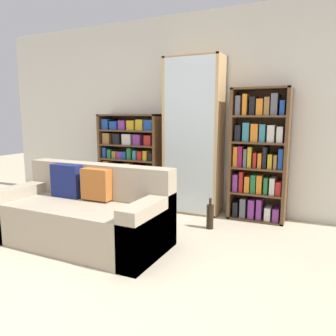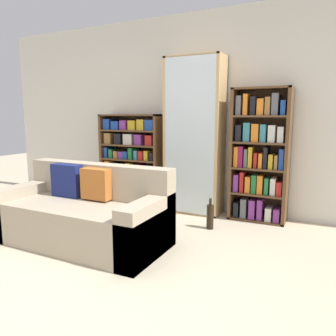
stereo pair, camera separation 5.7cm
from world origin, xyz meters
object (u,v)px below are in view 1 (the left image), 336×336
at_px(wine_bottle, 210,216).
at_px(display_cabinet, 194,137).
at_px(couch, 84,215).
at_px(bookshelf_left, 131,160).
at_px(bookshelf_right, 258,157).

bearing_deg(wine_bottle, display_cabinet, 127.08).
distance_m(couch, bookshelf_left, 1.66).
bearing_deg(display_cabinet, wine_bottle, -52.92).
height_order(couch, display_cabinet, display_cabinet).
bearing_deg(display_cabinet, couch, -111.56).
distance_m(couch, bookshelf_right, 2.22).
distance_m(display_cabinet, wine_bottle, 1.15).
xyz_separation_m(couch, bookshelf_right, (1.48, 1.57, 0.52)).
height_order(couch, bookshelf_right, bookshelf_right).
xyz_separation_m(display_cabinet, wine_bottle, (0.44, -0.59, -0.89)).
bearing_deg(display_cabinet, bookshelf_left, 179.15).
height_order(bookshelf_left, wine_bottle, bookshelf_left).
xyz_separation_m(couch, bookshelf_left, (-0.40, 1.57, 0.37)).
relative_size(bookshelf_left, wine_bottle, 3.65).
distance_m(couch, display_cabinet, 1.83).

